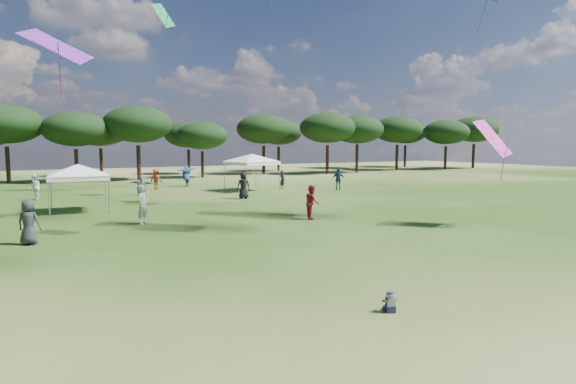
# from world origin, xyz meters

# --- Properties ---
(ground) EXTENTS (140.00, 140.00, 0.00)m
(ground) POSITION_xyz_m (0.00, 0.00, 0.00)
(ground) COLOR #2F5018
(ground) RESTS_ON ground
(tree_line) EXTENTS (108.78, 17.63, 7.77)m
(tree_line) POSITION_xyz_m (2.39, 47.41, 5.42)
(tree_line) COLOR black
(tree_line) RESTS_ON ground
(tent_left) EXTENTS (6.17, 6.17, 2.92)m
(tent_left) POSITION_xyz_m (-4.70, 22.20, 2.50)
(tent_left) COLOR gray
(tent_left) RESTS_ON ground
(tent_right) EXTENTS (6.58, 6.58, 3.22)m
(tent_right) POSITION_xyz_m (8.63, 28.34, 2.80)
(tent_right) COLOR gray
(tent_right) RESTS_ON ground
(toddler) EXTENTS (0.36, 0.39, 0.47)m
(toddler) POSITION_xyz_m (-0.46, 1.63, 0.21)
(toddler) COLOR #161933
(toddler) RESTS_ON ground
(festival_crowd) EXTENTS (27.84, 22.36, 1.90)m
(festival_crowd) POSITION_xyz_m (-0.72, 25.55, 0.88)
(festival_crowd) COLOR navy
(festival_crowd) RESTS_ON ground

